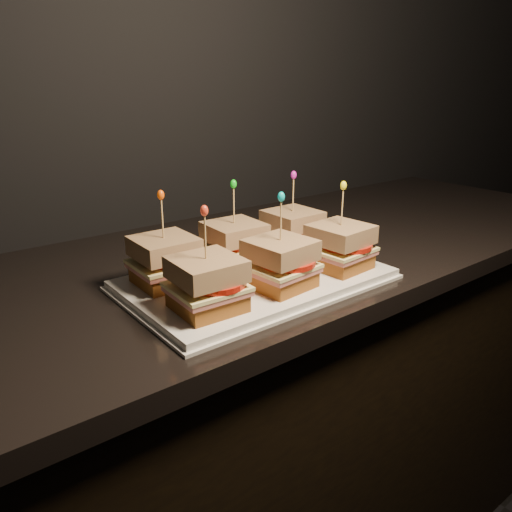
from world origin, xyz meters
TOP-DOWN VIEW (x-y plane):
  - wall_back at (0.00, 2.00)m, footprint 4.00×0.04m
  - cabinet at (-0.63, 1.67)m, footprint 2.66×0.64m
  - granite_slab at (-0.63, 1.67)m, footprint 2.70×0.68m
  - platter at (-0.43, 1.52)m, footprint 0.47×0.29m
  - platter_rim at (-0.43, 1.52)m, footprint 0.48×0.30m
  - sandwich_0_bread_bot at (-0.58, 1.59)m, footprint 0.10×0.10m
  - sandwich_0_ham at (-0.58, 1.59)m, footprint 0.11×0.11m
  - sandwich_0_cheese at (-0.58, 1.59)m, footprint 0.11×0.11m
  - sandwich_0_tomato at (-0.57, 1.58)m, footprint 0.10×0.10m
  - sandwich_0_bread_top at (-0.58, 1.59)m, footprint 0.10×0.10m
  - sandwich_0_pick at (-0.58, 1.59)m, footprint 0.00×0.00m
  - sandwich_0_frill at (-0.58, 1.59)m, footprint 0.01×0.01m
  - sandwich_1_bread_bot at (-0.43, 1.59)m, footprint 0.10×0.10m
  - sandwich_1_ham at (-0.43, 1.59)m, footprint 0.11×0.11m
  - sandwich_1_cheese at (-0.43, 1.59)m, footprint 0.11×0.11m
  - sandwich_1_tomato at (-0.42, 1.58)m, footprint 0.10×0.10m
  - sandwich_1_bread_top at (-0.43, 1.59)m, footprint 0.10×0.10m
  - sandwich_1_pick at (-0.43, 1.59)m, footprint 0.00×0.00m
  - sandwich_1_frill at (-0.43, 1.59)m, footprint 0.01×0.01m
  - sandwich_2_bread_bot at (-0.28, 1.59)m, footprint 0.10×0.10m
  - sandwich_2_ham at (-0.28, 1.59)m, footprint 0.11×0.10m
  - sandwich_2_cheese at (-0.28, 1.59)m, footprint 0.11×0.11m
  - sandwich_2_tomato at (-0.27, 1.58)m, footprint 0.10×0.10m
  - sandwich_2_bread_top at (-0.28, 1.59)m, footprint 0.10×0.10m
  - sandwich_2_pick at (-0.28, 1.59)m, footprint 0.00×0.00m
  - sandwich_2_frill at (-0.28, 1.59)m, footprint 0.01×0.01m
  - sandwich_3_bread_bot at (-0.58, 1.45)m, footprint 0.10×0.10m
  - sandwich_3_ham at (-0.58, 1.45)m, footprint 0.11×0.11m
  - sandwich_3_cheese at (-0.58, 1.45)m, footprint 0.11×0.11m
  - sandwich_3_tomato at (-0.57, 1.45)m, footprint 0.10×0.10m
  - sandwich_3_bread_top at (-0.58, 1.45)m, footprint 0.10×0.10m
  - sandwich_3_pick at (-0.58, 1.45)m, footprint 0.00×0.00m
  - sandwich_3_frill at (-0.58, 1.45)m, footprint 0.01×0.01m
  - sandwich_4_bread_bot at (-0.43, 1.45)m, footprint 0.11×0.11m
  - sandwich_4_ham at (-0.43, 1.45)m, footprint 0.12×0.11m
  - sandwich_4_cheese at (-0.43, 1.45)m, footprint 0.12×0.12m
  - sandwich_4_tomato at (-0.42, 1.45)m, footprint 0.10×0.10m
  - sandwich_4_bread_top at (-0.43, 1.45)m, footprint 0.11×0.11m
  - sandwich_4_pick at (-0.43, 1.45)m, footprint 0.00×0.00m
  - sandwich_4_frill at (-0.43, 1.45)m, footprint 0.01×0.01m
  - sandwich_5_bread_bot at (-0.28, 1.45)m, footprint 0.11×0.11m
  - sandwich_5_ham at (-0.28, 1.45)m, footprint 0.12×0.11m
  - sandwich_5_cheese at (-0.28, 1.45)m, footprint 0.12×0.11m
  - sandwich_5_tomato at (-0.27, 1.45)m, footprint 0.10×0.10m
  - sandwich_5_bread_top at (-0.28, 1.45)m, footprint 0.11×0.11m
  - sandwich_5_pick at (-0.28, 1.45)m, footprint 0.00×0.00m
  - sandwich_5_frill at (-0.28, 1.45)m, footprint 0.01×0.01m

SIDE VIEW (x-z plane):
  - cabinet at x=-0.63m, z-range 0.00..0.91m
  - granite_slab at x=-0.63m, z-range 0.91..0.95m
  - platter_rim at x=-0.43m, z-range 0.95..0.95m
  - platter at x=-0.43m, z-range 0.95..0.97m
  - sandwich_0_bread_bot at x=-0.58m, z-range 0.97..0.99m
  - sandwich_1_bread_bot at x=-0.43m, z-range 0.97..0.99m
  - sandwich_2_bread_bot at x=-0.28m, z-range 0.97..0.99m
  - sandwich_3_bread_bot at x=-0.58m, z-range 0.97..0.99m
  - sandwich_4_bread_bot at x=-0.43m, z-range 0.97..0.99m
  - sandwich_5_bread_bot at x=-0.28m, z-range 0.97..0.99m
  - sandwich_0_ham at x=-0.58m, z-range 0.99..1.00m
  - sandwich_1_ham at x=-0.43m, z-range 0.99..1.00m
  - sandwich_2_ham at x=-0.28m, z-range 0.99..1.00m
  - sandwich_3_ham at x=-0.58m, z-range 0.99..1.00m
  - sandwich_4_ham at x=-0.43m, z-range 0.99..1.00m
  - sandwich_5_ham at x=-0.28m, z-range 0.99..1.00m
  - sandwich_0_cheese at x=-0.58m, z-range 1.00..1.01m
  - sandwich_1_cheese at x=-0.43m, z-range 1.00..1.01m
  - sandwich_2_cheese at x=-0.28m, z-range 1.00..1.01m
  - sandwich_3_cheese at x=-0.58m, z-range 1.00..1.01m
  - sandwich_4_cheese at x=-0.43m, z-range 1.00..1.01m
  - sandwich_5_cheese at x=-0.28m, z-range 1.00..1.01m
  - sandwich_0_tomato at x=-0.57m, z-range 1.01..1.02m
  - sandwich_1_tomato at x=-0.42m, z-range 1.01..1.02m
  - sandwich_2_tomato at x=-0.27m, z-range 1.01..1.02m
  - sandwich_3_tomato at x=-0.57m, z-range 1.01..1.02m
  - sandwich_4_tomato at x=-0.42m, z-range 1.01..1.02m
  - sandwich_5_tomato at x=-0.27m, z-range 1.01..1.02m
  - sandwich_0_bread_top at x=-0.58m, z-range 1.02..1.05m
  - sandwich_1_bread_top at x=-0.43m, z-range 1.02..1.05m
  - sandwich_2_bread_top at x=-0.28m, z-range 1.02..1.05m
  - sandwich_3_bread_top at x=-0.58m, z-range 1.02..1.05m
  - sandwich_4_bread_top at x=-0.43m, z-range 1.02..1.05m
  - sandwich_5_bread_top at x=-0.28m, z-range 1.02..1.05m
  - sandwich_0_pick at x=-0.58m, z-range 1.03..1.12m
  - sandwich_1_pick at x=-0.43m, z-range 1.03..1.12m
  - sandwich_2_pick at x=-0.28m, z-range 1.03..1.12m
  - sandwich_3_pick at x=-0.58m, z-range 1.03..1.12m
  - sandwich_4_pick at x=-0.43m, z-range 1.03..1.12m
  - sandwich_5_pick at x=-0.28m, z-range 1.03..1.12m
  - sandwich_0_frill at x=-0.58m, z-range 1.12..1.13m
  - sandwich_1_frill at x=-0.43m, z-range 1.12..1.13m
  - sandwich_2_frill at x=-0.28m, z-range 1.12..1.13m
  - sandwich_3_frill at x=-0.58m, z-range 1.12..1.13m
  - sandwich_4_frill at x=-0.43m, z-range 1.12..1.13m
  - sandwich_5_frill at x=-0.28m, z-range 1.12..1.13m
  - wall_back at x=0.00m, z-range 0.00..2.70m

